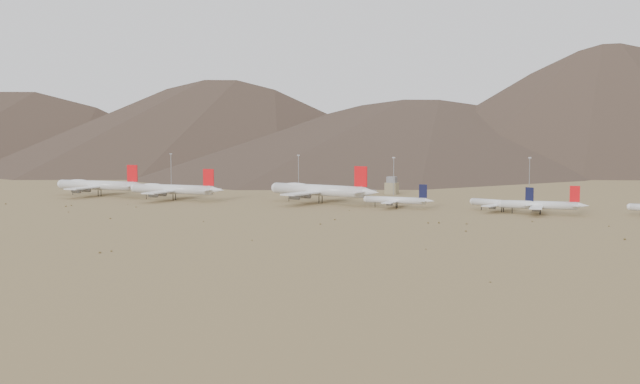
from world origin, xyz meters
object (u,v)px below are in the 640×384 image
at_px(widebody_centre, 173,189).
at_px(narrowbody_a, 397,200).
at_px(narrowbody_b, 503,204).
at_px(widebody_east, 319,190).
at_px(widebody_west, 98,185).
at_px(control_tower, 392,186).

relative_size(widebody_centre, narrowbody_a, 1.61).
bearing_deg(narrowbody_a, widebody_centre, -176.83).
distance_m(narrowbody_a, narrowbody_b, 59.20).
relative_size(widebody_east, narrowbody_b, 1.88).
xyz_separation_m(widebody_west, widebody_centre, (62.57, -7.91, -0.37)).
xyz_separation_m(widebody_west, control_tower, (177.94, 85.76, -1.99)).
xyz_separation_m(widebody_centre, control_tower, (115.37, 93.67, -1.62)).
height_order(widebody_east, narrowbody_b, widebody_east).
relative_size(widebody_centre, narrowbody_b, 1.66).
relative_size(narrowbody_a, control_tower, 3.51).
height_order(widebody_west, widebody_centre, widebody_west).
height_order(widebody_west, narrowbody_b, widebody_west).
relative_size(widebody_east, narrowbody_a, 1.82).
relative_size(widebody_east, control_tower, 6.37).
distance_m(widebody_centre, widebody_east, 94.32).
bearing_deg(widebody_west, narrowbody_b, -0.69).
bearing_deg(narrowbody_a, control_tower, 110.19).
bearing_deg(narrowbody_b, widebody_east, -164.62).
distance_m(narrowbody_a, control_tower, 95.44).
xyz_separation_m(narrowbody_a, narrowbody_b, (59.19, 0.68, 0.08)).
distance_m(widebody_centre, control_tower, 148.61).
distance_m(widebody_west, widebody_centre, 63.07).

